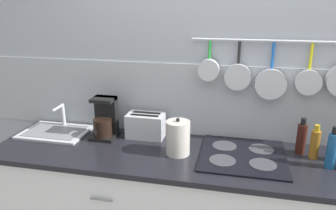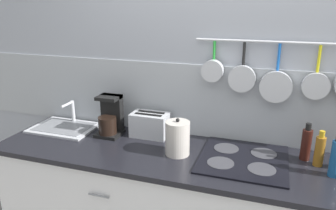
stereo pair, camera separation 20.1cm
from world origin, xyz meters
TOP-DOWN VIEW (x-y plane):
  - wall_back at (0.00, 0.37)m, footprint 7.20×0.15m
  - countertop at (0.00, 0.00)m, footprint 3.26×0.66m
  - sink_basin at (-1.35, 0.14)m, footprint 0.47×0.35m
  - coffee_maker at (-0.97, 0.16)m, footprint 0.17×0.18m
  - toaster at (-0.68, 0.22)m, footprint 0.28×0.16m
  - kettle at (-0.41, 0.00)m, footprint 0.15×0.15m
  - cooktop at (-0.00, 0.05)m, footprint 0.52×0.53m
  - bottle_vinegar at (0.35, 0.18)m, footprint 0.06×0.06m
  - bottle_dish_soap at (0.42, 0.12)m, footprint 0.06×0.06m
  - bottle_olive_oil at (0.49, 0.01)m, footprint 0.06×0.06m

SIDE VIEW (x-z plane):
  - countertop at x=0.00m, z-range 0.87..0.91m
  - cooktop at x=0.00m, z-range 0.91..0.92m
  - sink_basin at x=-1.35m, z-range 0.83..1.02m
  - toaster at x=-0.68m, z-range 0.91..1.08m
  - bottle_dish_soap at x=0.42m, z-range 0.89..1.11m
  - bottle_vinegar at x=0.35m, z-range 0.89..1.13m
  - kettle at x=-0.41m, z-range 0.90..1.14m
  - bottle_olive_oil at x=0.49m, z-range 0.89..1.15m
  - coffee_maker at x=-0.97m, z-range 0.88..1.17m
  - wall_back at x=0.00m, z-range -0.02..2.58m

